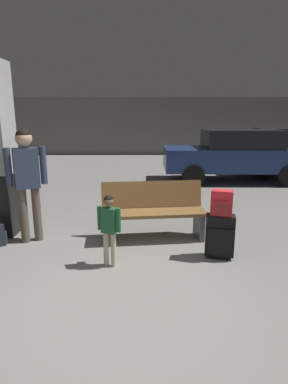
{
  "coord_description": "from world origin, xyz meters",
  "views": [
    {
      "loc": [
        0.17,
        -2.96,
        1.88
      ],
      "look_at": [
        0.21,
        1.3,
        0.85
      ],
      "focal_mm": 29.19,
      "sensor_mm": 36.0,
      "label": 1
    }
  ],
  "objects_px": {
    "suitcase": "(220,235)",
    "adult": "(27,174)",
    "child": "(109,223)",
    "backpack_bright": "(222,203)",
    "bench": "(153,211)",
    "parked_car_near": "(236,154)"
  },
  "relations": [
    {
      "from": "child",
      "to": "adult",
      "type": "xyz_separation_m",
      "value": [
        -1.29,
        0.85,
        0.48
      ]
    },
    {
      "from": "suitcase",
      "to": "child",
      "type": "relative_size",
      "value": 0.64
    },
    {
      "from": "adult",
      "to": "parked_car_near",
      "type": "height_order",
      "value": "adult"
    },
    {
      "from": "child",
      "to": "parked_car_near",
      "type": "height_order",
      "value": "parked_car_near"
    },
    {
      "from": "bench",
      "to": "backpack_bright",
      "type": "height_order",
      "value": "backpack_bright"
    },
    {
      "from": "bench",
      "to": "parked_car_near",
      "type": "bearing_deg",
      "value": 59.9
    },
    {
      "from": "bench",
      "to": "suitcase",
      "type": "relative_size",
      "value": 2.72
    },
    {
      "from": "bench",
      "to": "child",
      "type": "bearing_deg",
      "value": -122.2
    },
    {
      "from": "suitcase",
      "to": "backpack_bright",
      "type": "relative_size",
      "value": 1.78
    },
    {
      "from": "bench",
      "to": "adult",
      "type": "bearing_deg",
      "value": -177.06
    },
    {
      "from": "adult",
      "to": "suitcase",
      "type": "bearing_deg",
      "value": -12.75
    },
    {
      "from": "child",
      "to": "backpack_bright",
      "type": "bearing_deg",
      "value": 8.63
    },
    {
      "from": "suitcase",
      "to": "parked_car_near",
      "type": "xyz_separation_m",
      "value": [
        1.73,
        5.21,
        0.48
      ]
    },
    {
      "from": "backpack_bright",
      "to": "suitcase",
      "type": "bearing_deg",
      "value": 29.16
    },
    {
      "from": "suitcase",
      "to": "adult",
      "type": "bearing_deg",
      "value": 167.25
    },
    {
      "from": "backpack_bright",
      "to": "child",
      "type": "distance_m",
      "value": 1.49
    },
    {
      "from": "suitcase",
      "to": "adult",
      "type": "relative_size",
      "value": 0.35
    },
    {
      "from": "bench",
      "to": "suitcase",
      "type": "xyz_separation_m",
      "value": [
        0.87,
        -0.72,
        -0.12
      ]
    },
    {
      "from": "suitcase",
      "to": "adult",
      "type": "height_order",
      "value": "adult"
    },
    {
      "from": "bench",
      "to": "backpack_bright",
      "type": "xyz_separation_m",
      "value": [
        0.87,
        -0.72,
        0.33
      ]
    },
    {
      "from": "bench",
      "to": "child",
      "type": "height_order",
      "value": "child"
    },
    {
      "from": "adult",
      "to": "parked_car_near",
      "type": "distance_m",
      "value": 6.42
    }
  ]
}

